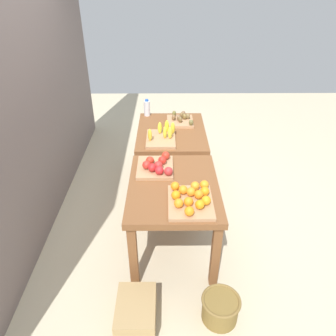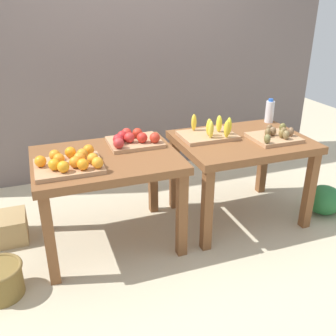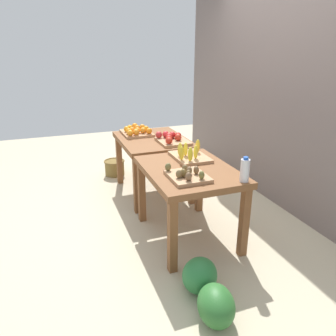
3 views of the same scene
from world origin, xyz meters
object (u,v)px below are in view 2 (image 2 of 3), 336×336
banana_crate (209,133)px  wicker_basket (0,280)px  apple_bin (133,140)px  kiwi_bin (275,136)px  display_table_left (107,170)px  display_table_right (241,150)px  water_bottle (270,111)px  orange_bin (71,162)px  cardboard_produce_box (0,229)px

banana_crate → wicker_basket: bearing=-164.6°
wicker_basket → apple_bin: bearing=25.9°
banana_crate → kiwi_bin: size_ratio=1.22×
display_table_left → banana_crate: size_ratio=2.36×
wicker_basket → kiwi_bin: bearing=6.2°
apple_bin → kiwi_bin: apple_bin is taller
display_table_right → apple_bin: 0.90m
banana_crate → kiwi_bin: bearing=-25.8°
display_table_right → banana_crate: size_ratio=2.36×
display_table_left → apple_bin: (0.25, 0.16, 0.15)m
apple_bin → water_bottle: water_bottle is taller
banana_crate → kiwi_bin: banana_crate is taller
water_bottle → wicker_basket: 2.56m
apple_bin → wicker_basket: (-1.04, -0.51, -0.65)m
display_table_right → water_bottle: size_ratio=4.81×
display_table_left → orange_bin: size_ratio=2.31×
orange_bin → apple_bin: bearing=30.0°
display_table_right → cardboard_produce_box: size_ratio=2.60×
apple_bin → banana_crate: banana_crate is taller
banana_crate → cardboard_produce_box: (-1.70, 0.19, -0.66)m
kiwi_bin → wicker_basket: (-2.14, -0.23, -0.64)m
apple_bin → cardboard_produce_box: apple_bin is taller
display_table_right → orange_bin: 1.39m
wicker_basket → cardboard_produce_box: 0.65m
display_table_right → water_bottle: 0.58m
wicker_basket → orange_bin: bearing=21.8°
display_table_right → apple_bin: apple_bin is taller
display_table_left → water_bottle: water_bottle is taller
banana_crate → cardboard_produce_box: size_ratio=1.10×
display_table_left → wicker_basket: size_ratio=3.42×
water_bottle → kiwi_bin: bearing=-117.7°
water_bottle → banana_crate: bearing=-164.2°
kiwi_bin → wicker_basket: size_ratio=1.18×
display_table_right → banana_crate: (-0.24, 0.11, 0.15)m
display_table_left → cardboard_produce_box: bearing=159.9°
banana_crate → wicker_basket: 1.85m
wicker_basket → water_bottle: bearing=15.5°
apple_bin → display_table_left: bearing=-147.6°
orange_bin → wicker_basket: bearing=-158.2°
display_table_right → apple_bin: size_ratio=2.55×
display_table_right → wicker_basket: (-1.92, -0.35, -0.51)m
orange_bin → water_bottle: (1.83, 0.44, 0.06)m
display_table_left → display_table_right: (1.12, 0.00, 0.00)m
apple_bin → kiwi_bin: size_ratio=1.13×
orange_bin → banana_crate: size_ratio=1.02×
apple_bin → banana_crate: size_ratio=0.93×
wicker_basket → display_table_right: bearing=10.4°
display_table_right → wicker_basket: display_table_right is taller
display_table_left → display_table_right: 1.12m
apple_bin → wicker_basket: 1.33m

